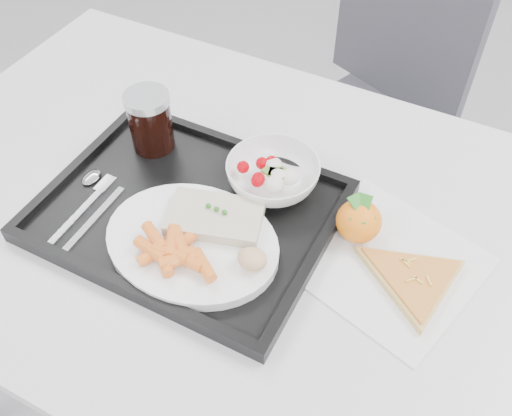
# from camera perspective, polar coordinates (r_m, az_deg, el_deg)

# --- Properties ---
(table) EXTENTS (1.20, 0.80, 0.75)m
(table) POSITION_cam_1_polar(r_m,az_deg,el_deg) (0.98, -2.54, -2.55)
(table) COLOR silver
(table) RESTS_ON ground
(chair) EXTENTS (0.55, 0.56, 0.93)m
(chair) POSITION_cam_1_polar(r_m,az_deg,el_deg) (1.53, 12.47, 10.91)
(chair) COLOR #3D3C44
(chair) RESTS_ON ground
(tray) EXTENTS (0.45, 0.35, 0.03)m
(tray) POSITION_cam_1_polar(r_m,az_deg,el_deg) (0.92, -6.82, -0.39)
(tray) COLOR black
(tray) RESTS_ON table
(dinner_plate) EXTENTS (0.27, 0.27, 0.02)m
(dinner_plate) POSITION_cam_1_polar(r_m,az_deg,el_deg) (0.86, -6.40, -3.46)
(dinner_plate) COLOR white
(dinner_plate) RESTS_ON tray
(fish_fillet) EXTENTS (0.16, 0.12, 0.03)m
(fish_fillet) POSITION_cam_1_polar(r_m,az_deg,el_deg) (0.86, -4.09, -0.90)
(fish_fillet) COLOR beige
(fish_fillet) RESTS_ON dinner_plate
(bread_roll) EXTENTS (0.05, 0.04, 0.03)m
(bread_roll) POSITION_cam_1_polar(r_m,az_deg,el_deg) (0.80, -0.36, -5.12)
(bread_roll) COLOR #EEBD85
(bread_roll) RESTS_ON dinner_plate
(salad_bowl) EXTENTS (0.15, 0.15, 0.05)m
(salad_bowl) POSITION_cam_1_polar(r_m,az_deg,el_deg) (0.93, 1.70, 3.33)
(salad_bowl) COLOR white
(salad_bowl) RESTS_ON tray
(cola_glass) EXTENTS (0.08, 0.08, 0.11)m
(cola_glass) POSITION_cam_1_polar(r_m,az_deg,el_deg) (0.99, -10.55, 8.63)
(cola_glass) COLOR black
(cola_glass) RESTS_ON tray
(cutlery) EXTENTS (0.08, 0.17, 0.01)m
(cutlery) POSITION_cam_1_polar(r_m,az_deg,el_deg) (0.96, -16.26, 0.78)
(cutlery) COLOR silver
(cutlery) RESTS_ON tray
(napkin) EXTENTS (0.30, 0.30, 0.00)m
(napkin) POSITION_cam_1_polar(r_m,az_deg,el_deg) (0.88, 12.90, -5.29)
(napkin) COLOR silver
(napkin) RESTS_ON table
(tangerine) EXTENTS (0.09, 0.09, 0.07)m
(tangerine) POSITION_cam_1_polar(r_m,az_deg,el_deg) (0.88, 10.24, -1.28)
(tangerine) COLOR orange
(tangerine) RESTS_ON napkin
(pizza_slice) EXTENTS (0.22, 0.22, 0.02)m
(pizza_slice) POSITION_cam_1_polar(r_m,az_deg,el_deg) (0.86, 15.41, -6.88)
(pizza_slice) COLOR tan
(pizza_slice) RESTS_ON napkin
(carrot_pile) EXTENTS (0.14, 0.09, 0.03)m
(carrot_pile) POSITION_cam_1_polar(r_m,az_deg,el_deg) (0.82, -8.33, -4.35)
(carrot_pile) COLOR orange
(carrot_pile) RESTS_ON dinner_plate
(salad_contents) EXTENTS (0.10, 0.07, 0.02)m
(salad_contents) POSITION_cam_1_polar(r_m,az_deg,el_deg) (0.91, 1.60, 3.43)
(salad_contents) COLOR #AF0008
(salad_contents) RESTS_ON salad_bowl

